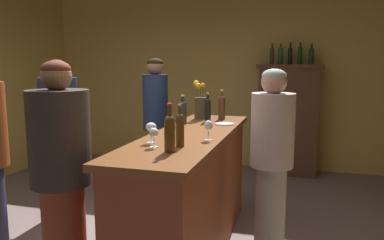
% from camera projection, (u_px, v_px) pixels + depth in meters
% --- Properties ---
extents(wall_back, '(5.67, 0.12, 2.94)m').
position_uv_depth(wall_back, '(213.00, 75.00, 6.14)').
color(wall_back, tan).
rests_on(wall_back, ground).
extents(bar_counter, '(0.63, 2.27, 1.08)m').
position_uv_depth(bar_counter, '(191.00, 194.00, 3.21)').
color(bar_counter, brown).
rests_on(bar_counter, ground).
extents(display_cabinet, '(0.94, 0.45, 1.65)m').
position_uv_depth(display_cabinet, '(288.00, 118.00, 5.59)').
color(display_cabinet, '#4C321F').
rests_on(display_cabinet, ground).
extents(wine_bottle_merlot, '(0.07, 0.07, 0.31)m').
position_uv_depth(wine_bottle_merlot, '(222.00, 106.00, 3.89)').
color(wine_bottle_merlot, '#4C2C1B').
rests_on(wine_bottle_merlot, bar_counter).
extents(wine_bottle_malbec, '(0.06, 0.06, 0.29)m').
position_uv_depth(wine_bottle_malbec, '(208.00, 109.00, 3.74)').
color(wine_bottle_malbec, black).
rests_on(wine_bottle_malbec, bar_counter).
extents(wine_bottle_riesling, '(0.06, 0.06, 0.30)m').
position_uv_depth(wine_bottle_riesling, '(180.00, 128.00, 2.59)').
color(wine_bottle_riesling, '#4E3312').
rests_on(wine_bottle_riesling, bar_counter).
extents(wine_bottle_syrah, '(0.07, 0.07, 0.32)m').
position_uv_depth(wine_bottle_syrah, '(170.00, 131.00, 2.42)').
color(wine_bottle_syrah, '#4C3414').
rests_on(wine_bottle_syrah, bar_counter).
extents(wine_bottle_chardonnay, '(0.07, 0.07, 0.28)m').
position_uv_depth(wine_bottle_chardonnay, '(183.00, 111.00, 3.59)').
color(wine_bottle_chardonnay, '#213034').
rests_on(wine_bottle_chardonnay, bar_counter).
extents(wine_glass_front, '(0.07, 0.07, 0.15)m').
position_uv_depth(wine_glass_front, '(208.00, 126.00, 2.81)').
color(wine_glass_front, white).
rests_on(wine_glass_front, bar_counter).
extents(wine_glass_mid, '(0.08, 0.08, 0.15)m').
position_uv_depth(wine_glass_mid, '(151.00, 128.00, 2.71)').
color(wine_glass_mid, white).
rests_on(wine_glass_mid, bar_counter).
extents(wine_glass_rear, '(0.07, 0.07, 0.14)m').
position_uv_depth(wine_glass_rear, '(154.00, 133.00, 2.57)').
color(wine_glass_rear, white).
rests_on(wine_glass_rear, bar_counter).
extents(flower_arrangement, '(0.15, 0.15, 0.40)m').
position_uv_depth(flower_arrangement, '(200.00, 105.00, 3.94)').
color(flower_arrangement, '#433923').
rests_on(flower_arrangement, bar_counter).
extents(cheese_plate, '(0.18, 0.18, 0.01)m').
position_uv_depth(cheese_plate, '(225.00, 124.00, 3.57)').
color(cheese_plate, white).
rests_on(cheese_plate, bar_counter).
extents(display_bottle_left, '(0.06, 0.06, 0.31)m').
position_uv_depth(display_bottle_left, '(272.00, 55.00, 5.53)').
color(display_bottle_left, '#452F1A').
rests_on(display_bottle_left, display_cabinet).
extents(display_bottle_midleft, '(0.08, 0.08, 0.30)m').
position_uv_depth(display_bottle_midleft, '(280.00, 55.00, 5.50)').
color(display_bottle_midleft, '#26492D').
rests_on(display_bottle_midleft, display_cabinet).
extents(display_bottle_center, '(0.06, 0.06, 0.32)m').
position_uv_depth(display_bottle_center, '(290.00, 55.00, 5.46)').
color(display_bottle_center, black).
rests_on(display_bottle_center, display_cabinet).
extents(display_bottle_midright, '(0.07, 0.07, 0.32)m').
position_uv_depth(display_bottle_midright, '(300.00, 54.00, 5.42)').
color(display_bottle_midright, '#193719').
rests_on(display_bottle_midright, display_cabinet).
extents(display_bottle_right, '(0.07, 0.07, 0.30)m').
position_uv_depth(display_bottle_right, '(311.00, 55.00, 5.38)').
color(display_bottle_right, '#1D371D').
rests_on(display_bottle_right, display_cabinet).
extents(patron_tall, '(0.39, 0.39, 1.70)m').
position_uv_depth(patron_tall, '(60.00, 133.00, 3.95)').
color(patron_tall, maroon).
rests_on(patron_tall, ground).
extents(patron_redhead, '(0.30, 0.30, 1.72)m').
position_uv_depth(patron_redhead, '(156.00, 121.00, 4.51)').
color(patron_redhead, '#AAA893').
rests_on(patron_redhead, ground).
extents(patron_in_grey, '(0.39, 0.39, 1.67)m').
position_uv_depth(patron_in_grey, '(62.00, 178.00, 2.45)').
color(patron_in_grey, brown).
rests_on(patron_in_grey, ground).
extents(bartender, '(0.35, 0.35, 1.61)m').
position_uv_depth(bartender, '(272.00, 159.00, 3.01)').
color(bartender, gray).
rests_on(bartender, ground).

